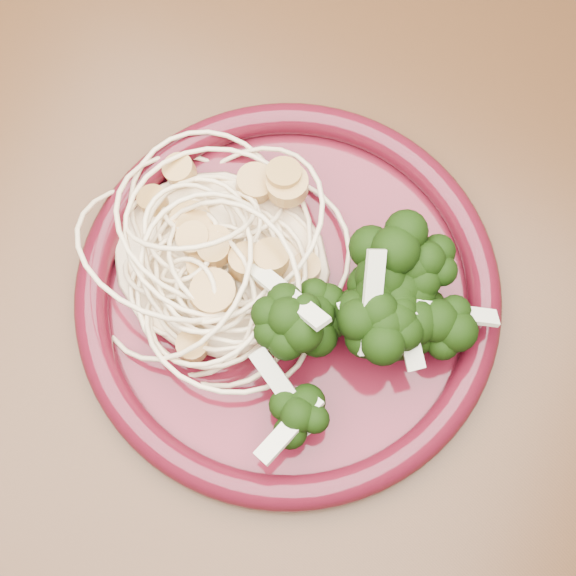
{
  "coord_description": "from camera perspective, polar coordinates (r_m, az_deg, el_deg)",
  "views": [
    {
      "loc": [
        0.01,
        -0.13,
        1.27
      ],
      "look_at": [
        -0.07,
        0.02,
        0.77
      ],
      "focal_mm": 50.0,
      "sensor_mm": 36.0,
      "label": 1
    }
  ],
  "objects": [
    {
      "name": "dining_table",
      "position": [
        0.64,
        4.97,
        -7.32
      ],
      "size": [
        1.2,
        0.8,
        0.75
      ],
      "color": "#472814",
      "rests_on": "ground"
    },
    {
      "name": "dinner_plate",
      "position": [
        0.54,
        -0.0,
        -0.32
      ],
      "size": [
        0.29,
        0.29,
        0.02
      ],
      "rotation": [
        0.0,
        0.0,
        0.01
      ],
      "color": "#4F0E1A",
      "rests_on": "dining_table"
    },
    {
      "name": "spaghetti_pile",
      "position": [
        0.54,
        -4.85,
        2.31
      ],
      "size": [
        0.15,
        0.13,
        0.03
      ],
      "primitive_type": "ellipsoid",
      "rotation": [
        0.0,
        0.0,
        0.01
      ],
      "color": "beige",
      "rests_on": "dinner_plate"
    },
    {
      "name": "scallop_cluster",
      "position": [
        0.5,
        -5.22,
        3.96
      ],
      "size": [
        0.14,
        0.14,
        0.05
      ],
      "primitive_type": null,
      "rotation": [
        0.0,
        0.0,
        0.01
      ],
      "color": "tan",
      "rests_on": "spaghetti_pile"
    },
    {
      "name": "broccoli_pile",
      "position": [
        0.51,
        6.24,
        -2.26
      ],
      "size": [
        0.11,
        0.17,
        0.06
      ],
      "primitive_type": "ellipsoid",
      "rotation": [
        0.0,
        0.0,
        0.01
      ],
      "color": "black",
      "rests_on": "dinner_plate"
    },
    {
      "name": "onion_garnish",
      "position": [
        0.48,
        6.68,
        -1.05
      ],
      "size": [
        0.08,
        0.11,
        0.06
      ],
      "primitive_type": null,
      "rotation": [
        0.0,
        0.0,
        0.01
      ],
      "color": "beige",
      "rests_on": "broccoli_pile"
    }
  ]
}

